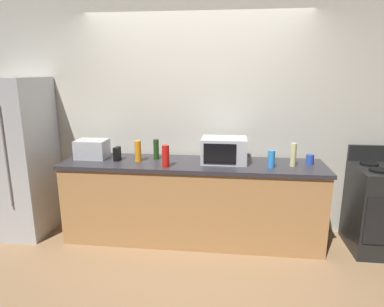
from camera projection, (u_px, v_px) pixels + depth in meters
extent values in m
plane|color=#93704C|center=(188.00, 257.00, 3.43)|extent=(8.00, 8.00, 0.00)
cube|color=beige|center=(196.00, 116.00, 3.89)|extent=(6.40, 0.10, 2.70)
cube|color=#B27F4C|center=(192.00, 203.00, 3.71)|extent=(2.80, 0.60, 0.86)
cube|color=#2D2B30|center=(192.00, 164.00, 3.60)|extent=(2.84, 0.64, 0.04)
cube|color=#B7BABF|center=(16.00, 157.00, 3.83)|extent=(0.72, 0.70, 1.80)
cylinder|color=silver|center=(5.00, 157.00, 3.43)|extent=(0.02, 0.02, 1.10)
cube|color=black|center=(381.00, 210.00, 3.48)|extent=(0.60, 0.60, 0.90)
cube|color=black|center=(377.00, 153.00, 3.62)|extent=(0.60, 0.04, 0.18)
cylinder|color=black|center=(379.00, 170.00, 3.27)|extent=(0.18, 0.18, 0.02)
cylinder|color=black|center=(369.00, 164.00, 3.50)|extent=(0.18, 0.18, 0.02)
cube|color=#B7BABF|center=(224.00, 150.00, 3.58)|extent=(0.48, 0.34, 0.27)
cube|color=black|center=(220.00, 154.00, 3.41)|extent=(0.34, 0.01, 0.21)
cube|color=#B7BABF|center=(92.00, 149.00, 3.76)|extent=(0.34, 0.26, 0.21)
cube|color=black|center=(117.00, 154.00, 3.67)|extent=(0.06, 0.11, 0.15)
cylinder|color=red|center=(166.00, 156.00, 3.40)|extent=(0.08, 0.08, 0.23)
cylinder|color=#338CE5|center=(271.00, 159.00, 3.38)|extent=(0.07, 0.07, 0.18)
cylinder|color=orange|center=(138.00, 151.00, 3.62)|extent=(0.07, 0.07, 0.23)
cylinder|color=beige|center=(293.00, 155.00, 3.43)|extent=(0.06, 0.06, 0.24)
cylinder|color=#1E3F19|center=(156.00, 149.00, 3.71)|extent=(0.06, 0.06, 0.23)
cylinder|color=#2D4CB2|center=(310.00, 159.00, 3.52)|extent=(0.08, 0.08, 0.11)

